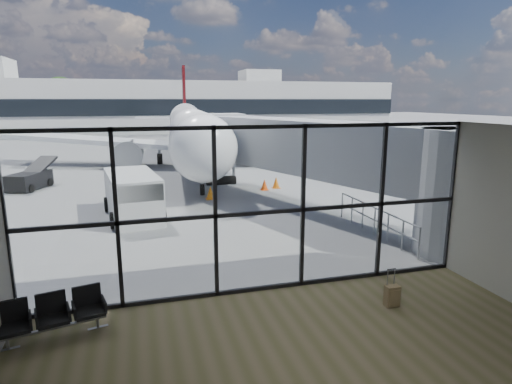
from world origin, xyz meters
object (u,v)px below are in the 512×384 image
seating_row (52,313)px  airliner (190,129)px  service_van (133,195)px  belt_loader (31,179)px  suitcase (392,296)px

seating_row → airliner: bearing=62.8°
airliner → service_van: size_ratio=7.23×
airliner → service_van: 17.63m
airliner → belt_loader: airliner is taller
service_van → belt_loader: service_van is taller
seating_row → suitcase: 8.01m
suitcase → belt_loader: (-12.01, 18.63, 0.27)m
suitcase → service_van: (-6.22, 10.39, 0.72)m
service_van → airliner: bearing=66.8°
suitcase → belt_loader: belt_loader is taller
seating_row → airliner: 27.32m
seating_row → airliner: size_ratio=0.06×
airliner → suitcase: bearing=-82.0°
suitcase → service_van: size_ratio=0.20×
airliner → service_van: airliner is taller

